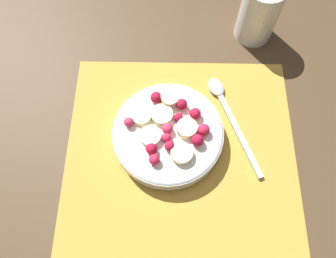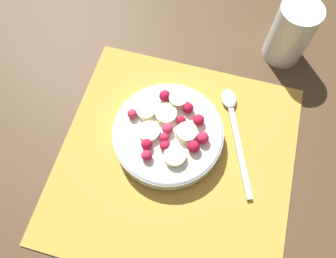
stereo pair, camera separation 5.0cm
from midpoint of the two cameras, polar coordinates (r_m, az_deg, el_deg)
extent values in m
plane|color=#4C3823|center=(0.53, 3.98, -5.91)|extent=(3.00, 3.00, 0.00)
cube|color=gold|center=(0.53, 4.01, -5.81)|extent=(0.37, 0.37, 0.01)
cylinder|color=silver|center=(0.52, 2.73, -1.34)|extent=(0.18, 0.18, 0.03)
torus|color=silver|center=(0.52, 2.78, -0.90)|extent=(0.18, 0.18, 0.01)
cylinder|color=white|center=(0.51, 2.80, -0.70)|extent=(0.16, 0.16, 0.00)
cylinder|color=beige|center=(0.52, 2.42, 2.31)|extent=(0.04, 0.04, 0.01)
cylinder|color=beige|center=(0.53, 4.52, 4.80)|extent=(0.04, 0.04, 0.01)
cylinder|color=beige|center=(0.49, 4.36, -5.11)|extent=(0.04, 0.04, 0.01)
cylinder|color=#F4EAB7|center=(0.50, -0.46, -0.83)|extent=(0.03, 0.03, 0.01)
cylinder|color=beige|center=(0.50, 6.11, -0.94)|extent=(0.04, 0.04, 0.01)
cylinder|color=beige|center=(0.52, -1.10, 2.89)|extent=(0.03, 0.03, 0.01)
sphere|color=#B21433|center=(0.53, 2.18, 5.49)|extent=(0.02, 0.02, 0.02)
sphere|color=#B21433|center=(0.51, 5.13, 1.20)|extent=(0.01, 0.01, 0.01)
sphere|color=#B21433|center=(0.49, 7.40, -3.39)|extent=(0.02, 0.02, 0.02)
sphere|color=#D12347|center=(0.49, -0.82, -4.96)|extent=(0.02, 0.02, 0.02)
sphere|color=#DB3356|center=(0.50, 2.76, -0.24)|extent=(0.02, 0.02, 0.02)
sphere|color=#D12347|center=(0.50, 8.93, -1.84)|extent=(0.02, 0.02, 0.02)
sphere|color=red|center=(0.49, 2.37, -3.27)|extent=(0.02, 0.02, 0.02)
sphere|color=#D12347|center=(0.50, 2.23, -1.76)|extent=(0.01, 0.01, 0.01)
sphere|color=#B21433|center=(0.49, -0.89, -3.15)|extent=(0.02, 0.02, 0.02)
sphere|color=red|center=(0.51, 8.14, 1.25)|extent=(0.02, 0.02, 0.02)
sphere|color=#B21433|center=(0.52, 6.62, 3.27)|extent=(0.02, 0.02, 0.02)
sphere|color=#DB3356|center=(0.51, -3.50, 2.38)|extent=(0.02, 0.02, 0.02)
cube|color=silver|center=(0.54, 14.97, -4.02)|extent=(0.07, 0.15, 0.00)
ellipsoid|color=silver|center=(0.58, 13.04, 4.90)|extent=(0.04, 0.04, 0.01)
cylinder|color=white|center=(0.63, 22.87, 14.93)|extent=(0.07, 0.07, 0.11)
camera|label=1|loc=(0.03, -87.12, 6.51)|focal=35.00mm
camera|label=2|loc=(0.03, 92.88, -6.51)|focal=35.00mm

